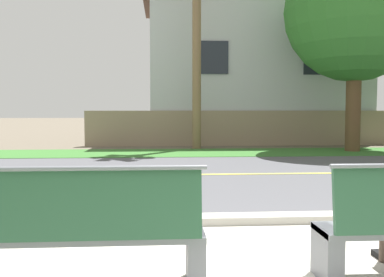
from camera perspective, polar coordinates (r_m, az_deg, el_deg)
The scene contains 9 objects.
ground_plane at distance 11.11m, azimuth 0.28°, elevation -3.63°, with size 140.00×140.00×0.00m, color #665B4C.
curb_edge at distance 5.57m, azimuth 4.67°, elevation -10.49°, with size 44.00×0.30×0.11m, color #ADA89E.
street_asphalt at distance 9.63m, azimuth 0.95°, elevation -4.74°, with size 52.00×8.00×0.01m, color #515156.
road_centre_line at distance 9.63m, azimuth 0.95°, elevation -4.72°, with size 48.00×0.14×0.01m, color #E0CC4C.
far_verge_grass at distance 14.53m, azimuth -0.72°, elevation -1.86°, with size 48.00×2.80×0.02m, color #38702D.
bench_left at distance 3.59m, azimuth -13.87°, elevation -11.98°, with size 1.89×0.48×1.01m.
shade_tree_far_left at distance 16.40m, azimuth 21.23°, elevation 16.53°, with size 4.78×4.78×7.88m.
garden_wall at distance 17.68m, azimuth 7.48°, elevation 1.35°, with size 13.00×0.36×1.40m, color gray.
house_across_street at distance 21.04m, azimuth 7.57°, elevation 9.42°, with size 9.96×6.91×6.95m.
Camera 1 is at (-0.82, -2.99, 1.42)m, focal length 40.87 mm.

